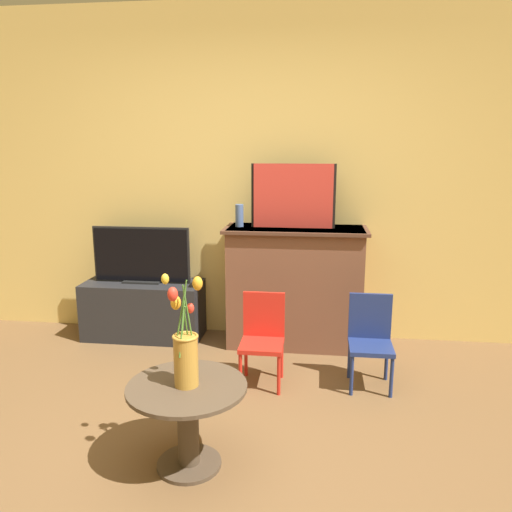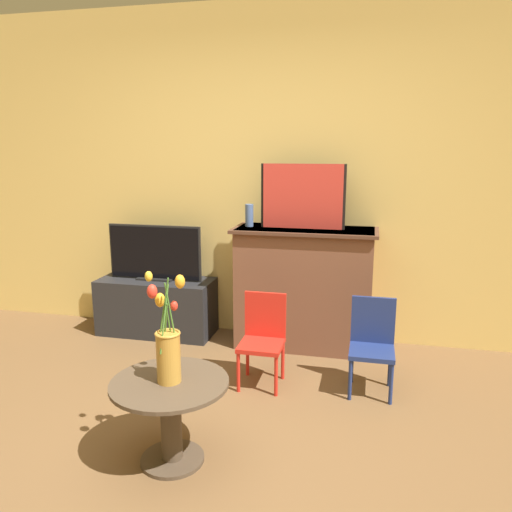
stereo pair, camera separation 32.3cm
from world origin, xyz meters
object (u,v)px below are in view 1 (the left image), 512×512
object	(u,v)px
painting	(293,196)
chair_red	(263,335)
chair_blue	(370,336)
tv_monitor	(141,256)
vase_tulips	(185,350)

from	to	relation	value
painting	chair_red	bearing A→B (deg)	-102.24
chair_red	chair_blue	distance (m)	0.72
painting	tv_monitor	size ratio (longest dim) A/B	0.80
chair_red	chair_blue	xyz separation A→B (m)	(0.72, 0.06, 0.00)
chair_red	chair_blue	world-z (taller)	same
tv_monitor	chair_blue	world-z (taller)	tv_monitor
chair_blue	vase_tulips	distance (m)	1.46
painting	tv_monitor	world-z (taller)	painting
painting	chair_red	world-z (taller)	painting
tv_monitor	vase_tulips	bearing A→B (deg)	-63.91
chair_red	chair_blue	bearing A→B (deg)	4.49
painting	chair_red	xyz separation A→B (m)	(-0.15, -0.71, -0.87)
chair_red	vase_tulips	bearing A→B (deg)	-105.35
painting	tv_monitor	distance (m)	1.34
painting	chair_blue	bearing A→B (deg)	-49.28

